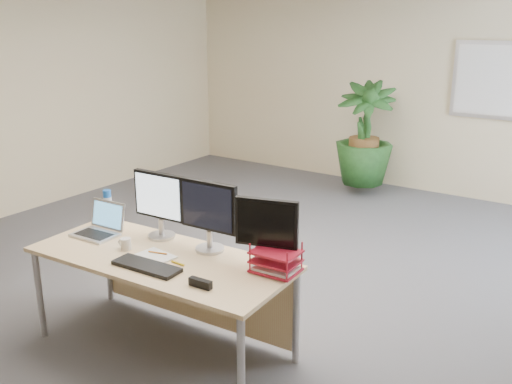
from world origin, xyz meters
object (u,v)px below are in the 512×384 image
Objects in this scene: monitor_left at (160,201)px; laptop at (100,226)px; desk at (171,271)px; monitor_right at (209,212)px; floor_plant at (364,139)px.

monitor_left is 0.53m from laptop.
desk is 0.52m from monitor_left.
monitor_left is at bearing -179.21° from monitor_right.
floor_plant reaches higher than desk.
floor_plant is at bearing 86.38° from laptop.
desk is 5.59× the size of laptop.
monitor_right is (0.45, 0.01, 0.00)m from monitor_left.
floor_plant is 4.40× the size of laptop.
floor_plant is 2.99× the size of monitor_right.
laptop is (-0.43, -0.21, -0.23)m from monitor_left.
desk is at bearing 3.27° from laptop.
laptop is at bearing -166.47° from monitor_right.
desk is 1.27× the size of floor_plant.
monitor_right is 0.94m from laptop.
desk is at bearing -141.34° from monitor_right.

